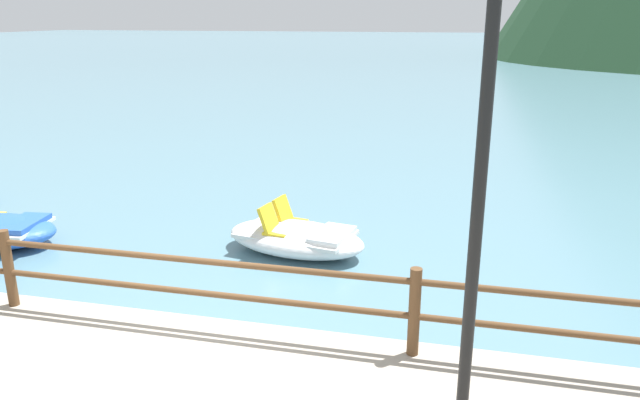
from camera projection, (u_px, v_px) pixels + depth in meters
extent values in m
plane|color=slate|center=(426.00, 70.00, 42.63)|extent=(200.00, 200.00, 0.00)
cylinder|color=brown|center=(9.00, 268.00, 7.13)|extent=(0.12, 0.12, 0.95)
cylinder|color=brown|center=(414.00, 312.00, 6.08)|extent=(0.12, 0.12, 0.95)
cylinder|color=brown|center=(194.00, 260.00, 6.51)|extent=(23.80, 0.07, 0.07)
cylinder|color=brown|center=(196.00, 292.00, 6.62)|extent=(23.80, 0.07, 0.07)
cylinder|color=black|center=(479.00, 189.00, 4.45)|extent=(0.10, 0.10, 4.22)
cube|color=blue|center=(24.00, 224.00, 10.07)|extent=(0.60, 0.98, 0.12)
ellipsoid|color=white|center=(296.00, 239.00, 9.87)|extent=(2.53, 1.66, 0.48)
cube|color=silver|center=(296.00, 234.00, 9.84)|extent=(1.98, 1.34, 0.06)
cube|color=yellow|center=(279.00, 233.00, 9.67)|extent=(0.47, 0.47, 0.08)
cube|color=yellow|center=(269.00, 219.00, 9.68)|extent=(0.28, 0.43, 0.43)
cube|color=yellow|center=(293.00, 224.00, 10.11)|extent=(0.47, 0.47, 0.08)
cube|color=yellow|center=(283.00, 210.00, 10.12)|extent=(0.28, 0.43, 0.43)
cube|color=white|center=(332.00, 236.00, 9.58)|extent=(0.67, 0.96, 0.12)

